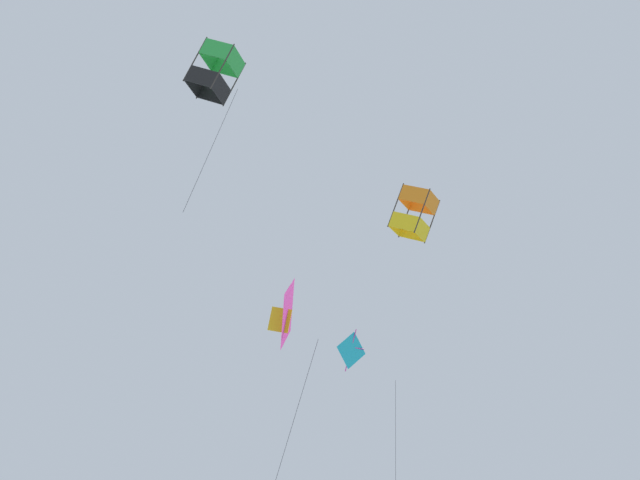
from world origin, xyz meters
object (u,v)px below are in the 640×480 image
(kite_box_highest, at_px, (414,213))
(kite_delta_near_left, at_px, (285,315))
(kite_diamond_upper_right, at_px, (353,354))
(kite_box_low_drifter, at_px, (215,72))

(kite_box_highest, height_order, kite_delta_near_left, kite_box_highest)
(kite_diamond_upper_right, height_order, kite_box_highest, kite_box_highest)
(kite_diamond_upper_right, bearing_deg, kite_delta_near_left, -160.47)
(kite_diamond_upper_right, height_order, kite_delta_near_left, kite_diamond_upper_right)
(kite_diamond_upper_right, xyz_separation_m, kite_box_low_drifter, (-9.03, 0.23, 7.35))
(kite_box_highest, relative_size, kite_delta_near_left, 0.32)
(kite_box_highest, distance_m, kite_delta_near_left, 6.47)
(kite_box_low_drifter, relative_size, kite_box_highest, 3.39)
(kite_box_low_drifter, bearing_deg, kite_diamond_upper_right, -15.83)
(kite_diamond_upper_right, bearing_deg, kite_box_highest, -118.82)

